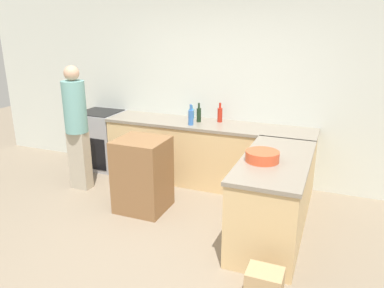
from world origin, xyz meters
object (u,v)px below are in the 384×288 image
object	(u,v)px
wine_bottle_dark	(199,114)
hot_sauce_bottle	(220,114)
paper_bag	(264,288)
mixing_bowl	(262,156)
dish_soap_bottle	(192,113)
island_table	(143,175)
person_by_range	(76,123)
range_oven	(102,140)
water_bottle_blue	(191,117)

from	to	relation	value
wine_bottle_dark	hot_sauce_bottle	bearing A→B (deg)	21.25
hot_sauce_bottle	paper_bag	xyz separation A→B (m)	(1.14, -2.32, -0.85)
mixing_bowl	dish_soap_bottle	size ratio (longest dim) A/B	1.74
island_table	hot_sauce_bottle	xyz separation A→B (m)	(0.60, 1.19, 0.55)
mixing_bowl	hot_sauce_bottle	xyz separation A→B (m)	(-0.88, 1.36, 0.06)
island_table	wine_bottle_dark	xyz separation A→B (m)	(0.33, 1.08, 0.55)
hot_sauce_bottle	wine_bottle_dark	bearing A→B (deg)	-158.75
person_by_range	range_oven	bearing A→B (deg)	104.40
water_bottle_blue	person_by_range	bearing A→B (deg)	-155.00
hot_sauce_bottle	paper_bag	size ratio (longest dim) A/B	0.85
paper_bag	hot_sauce_bottle	bearing A→B (deg)	116.23
paper_bag	water_bottle_blue	bearing A→B (deg)	125.95
water_bottle_blue	hot_sauce_bottle	bearing A→B (deg)	43.70
wine_bottle_dark	paper_bag	distance (m)	2.76
island_table	mixing_bowl	world-z (taller)	mixing_bowl
mixing_bowl	water_bottle_blue	world-z (taller)	water_bottle_blue
dish_soap_bottle	hot_sauce_bottle	size ratio (longest dim) A/B	0.71
island_table	wine_bottle_dark	distance (m)	1.26
water_bottle_blue	paper_bag	bearing A→B (deg)	-54.05
mixing_bowl	wine_bottle_dark	distance (m)	1.71
dish_soap_bottle	hot_sauce_bottle	distance (m)	0.45
mixing_bowl	dish_soap_bottle	xyz separation A→B (m)	(-1.33, 1.40, 0.02)
wine_bottle_dark	mixing_bowl	bearing A→B (deg)	-47.13
mixing_bowl	paper_bag	size ratio (longest dim) A/B	1.06
dish_soap_bottle	water_bottle_blue	bearing A→B (deg)	-69.63
wine_bottle_dark	paper_bag	bearing A→B (deg)	-57.32
range_oven	hot_sauce_bottle	size ratio (longest dim) A/B	3.32
mixing_bowl	paper_bag	xyz separation A→B (m)	(0.26, -0.96, -0.79)
mixing_bowl	dish_soap_bottle	distance (m)	1.93
dish_soap_bottle	paper_bag	bearing A→B (deg)	-56.03
hot_sauce_bottle	person_by_range	distance (m)	1.97
paper_bag	wine_bottle_dark	bearing A→B (deg)	122.68
water_bottle_blue	paper_bag	xyz separation A→B (m)	(1.46, -2.02, -0.85)
range_oven	dish_soap_bottle	bearing A→B (deg)	6.57
dish_soap_bottle	water_bottle_blue	xyz separation A→B (m)	(0.13, -0.34, 0.04)
island_table	paper_bag	bearing A→B (deg)	-33.00
person_by_range	paper_bag	world-z (taller)	person_by_range
range_oven	hot_sauce_bottle	distance (m)	2.02
dish_soap_bottle	water_bottle_blue	world-z (taller)	water_bottle_blue
water_bottle_blue	hot_sauce_bottle	world-z (taller)	water_bottle_blue
wine_bottle_dark	hot_sauce_bottle	distance (m)	0.30
water_bottle_blue	mixing_bowl	bearing A→B (deg)	-41.21
wine_bottle_dark	person_by_range	world-z (taller)	person_by_range
mixing_bowl	person_by_range	world-z (taller)	person_by_range
hot_sauce_bottle	island_table	bearing A→B (deg)	-117.00
range_oven	mixing_bowl	distance (m)	3.12
island_table	water_bottle_blue	world-z (taller)	water_bottle_blue
dish_soap_bottle	wine_bottle_dark	distance (m)	0.22
range_oven	paper_bag	world-z (taller)	range_oven
wine_bottle_dark	water_bottle_blue	world-z (taller)	water_bottle_blue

